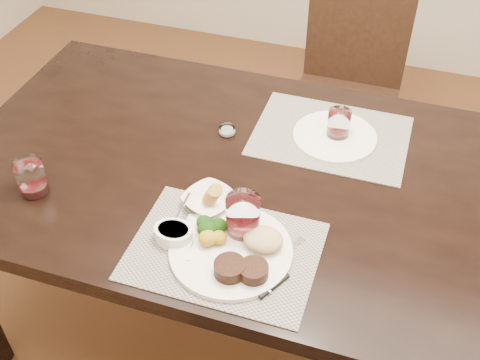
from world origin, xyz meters
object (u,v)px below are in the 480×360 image
(dinner_plate, at_px, (236,250))
(cracker_bowl, at_px, (209,200))
(steak_knife, at_px, (276,277))
(far_plate, at_px, (335,136))
(wine_glass_near, at_px, (243,219))
(chair_far, at_px, (348,81))

(dinner_plate, bearing_deg, cracker_bowl, 109.70)
(cracker_bowl, bearing_deg, dinner_plate, -49.61)
(steak_knife, height_order, cracker_bowl, cracker_bowl)
(cracker_bowl, bearing_deg, far_plate, 56.25)
(far_plate, bearing_deg, steak_knife, -92.51)
(cracker_bowl, bearing_deg, wine_glass_near, -31.03)
(wine_glass_near, bearing_deg, chair_far, 85.94)
(wine_glass_near, xyz_separation_m, far_plate, (0.14, 0.46, -0.05))
(steak_knife, bearing_deg, wine_glass_near, 164.68)
(steak_knife, distance_m, far_plate, 0.57)
(wine_glass_near, bearing_deg, steak_knife, -43.64)
(steak_knife, height_order, far_plate, same)
(chair_far, bearing_deg, dinner_plate, -93.54)
(wine_glass_near, bearing_deg, dinner_plate, -85.27)
(far_plate, bearing_deg, chair_far, 94.80)
(dinner_plate, height_order, steak_knife, dinner_plate)
(chair_far, bearing_deg, wine_glass_near, -94.06)
(dinner_plate, distance_m, wine_glass_near, 0.08)
(dinner_plate, bearing_deg, steak_knife, -39.79)
(steak_knife, xyz_separation_m, far_plate, (0.02, 0.57, 0.00))
(dinner_plate, relative_size, cracker_bowl, 1.78)
(cracker_bowl, relative_size, wine_glass_near, 1.45)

